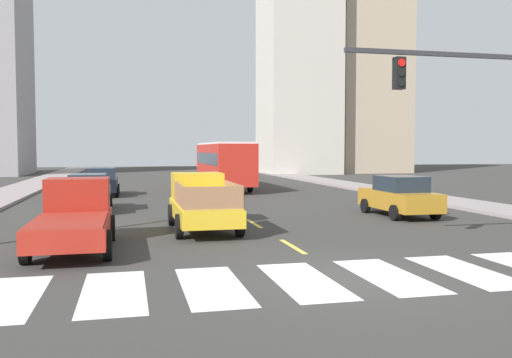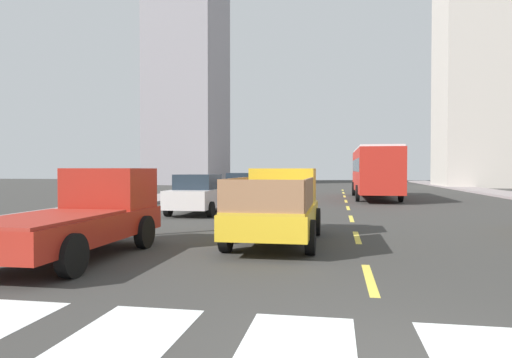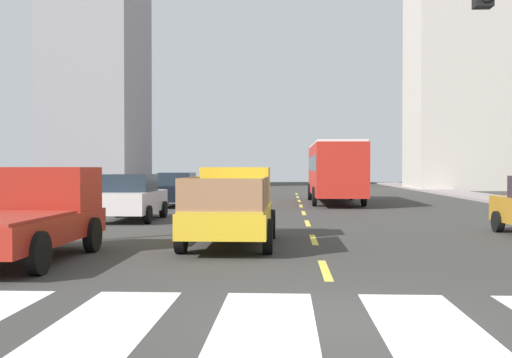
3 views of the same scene
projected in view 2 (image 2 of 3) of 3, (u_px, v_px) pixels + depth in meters
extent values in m
cube|color=gray|center=(116.00, 205.00, 23.90)|extent=(3.04, 110.00, 0.15)
cube|color=#E1C945|center=(370.00, 279.00, 8.04)|extent=(0.16, 2.40, 0.01)
cube|color=#E1C945|center=(357.00, 237.00, 12.96)|extent=(0.16, 2.40, 0.01)
cube|color=#E1C945|center=(351.00, 219.00, 17.88)|extent=(0.16, 2.40, 0.01)
cube|color=#E1C945|center=(348.00, 208.00, 22.81)|extent=(0.16, 2.40, 0.01)
cube|color=#E1C945|center=(346.00, 201.00, 27.73)|extent=(0.16, 2.40, 0.01)
cube|color=#E1C945|center=(344.00, 196.00, 32.65)|extent=(0.16, 2.40, 0.01)
cube|color=#E1C945|center=(343.00, 193.00, 37.58)|extent=(0.16, 2.40, 0.01)
cube|color=#E1C945|center=(343.00, 190.00, 42.50)|extent=(0.16, 2.40, 0.01)
cube|color=gold|center=(276.00, 217.00, 12.00)|extent=(1.96, 5.20, 0.56)
cube|color=gold|center=(284.00, 185.00, 13.66)|extent=(1.84, 1.60, 1.00)
cube|color=#19232D|center=(285.00, 179.00, 14.09)|extent=(1.72, 0.08, 0.56)
cube|color=gold|center=(271.00, 208.00, 11.06)|extent=(1.84, 3.30, 0.06)
cylinder|color=black|center=(251.00, 220.00, 13.71)|extent=(0.22, 0.80, 0.80)
cylinder|color=black|center=(316.00, 222.00, 13.37)|extent=(0.22, 0.80, 0.80)
cylinder|color=black|center=(226.00, 235.00, 10.64)|extent=(0.22, 0.80, 0.80)
cylinder|color=black|center=(310.00, 237.00, 10.30)|extent=(0.22, 0.80, 0.80)
cube|color=#956746|center=(235.00, 192.00, 11.21)|extent=(0.06, 3.17, 0.70)
cube|color=#956746|center=(309.00, 193.00, 10.90)|extent=(0.06, 3.17, 0.70)
cube|color=#956746|center=(261.00, 196.00, 9.49)|extent=(1.80, 0.06, 0.70)
cube|color=maroon|center=(72.00, 228.00, 9.80)|extent=(1.96, 5.20, 0.56)
cube|color=maroon|center=(110.00, 188.00, 11.46)|extent=(1.84, 1.60, 1.00)
cube|color=#19232D|center=(118.00, 181.00, 11.89)|extent=(1.72, 0.08, 0.56)
cube|color=maroon|center=(44.00, 218.00, 8.86)|extent=(1.84, 3.30, 0.06)
cylinder|color=black|center=(72.00, 230.00, 11.51)|extent=(0.22, 0.80, 0.80)
cylinder|color=black|center=(145.00, 232.00, 11.17)|extent=(0.22, 0.80, 0.80)
cylinder|color=black|center=(72.00, 256.00, 8.10)|extent=(0.22, 0.80, 0.80)
cube|color=red|center=(375.00, 171.00, 30.10)|extent=(2.50, 10.80, 2.70)
cube|color=#19232D|center=(375.00, 165.00, 30.09)|extent=(2.52, 9.94, 0.80)
cube|color=silver|center=(375.00, 149.00, 30.07)|extent=(2.40, 10.37, 0.12)
cylinder|color=black|center=(354.00, 189.00, 33.64)|extent=(0.22, 1.00, 1.00)
cylinder|color=black|center=(389.00, 189.00, 33.20)|extent=(0.22, 1.00, 1.00)
cylinder|color=black|center=(358.00, 193.00, 27.42)|extent=(0.22, 1.00, 1.00)
cylinder|color=black|center=(401.00, 194.00, 26.98)|extent=(0.22, 1.00, 1.00)
cube|color=black|center=(243.00, 189.00, 28.12)|extent=(1.80, 4.40, 0.76)
cube|color=#1E2833|center=(242.00, 178.00, 27.95)|extent=(1.58, 2.11, 0.64)
cylinder|color=black|center=(234.00, 194.00, 29.62)|extent=(0.22, 0.64, 0.64)
cylinder|color=black|center=(261.00, 195.00, 29.31)|extent=(0.22, 0.64, 0.64)
cylinder|color=black|center=(223.00, 197.00, 26.94)|extent=(0.22, 0.64, 0.64)
cylinder|color=black|center=(253.00, 197.00, 26.63)|extent=(0.22, 0.64, 0.64)
cube|color=silver|center=(199.00, 198.00, 19.88)|extent=(1.80, 4.40, 0.76)
cube|color=#1E2833|center=(198.00, 182.00, 19.72)|extent=(1.58, 2.11, 0.64)
cylinder|color=black|center=(189.00, 204.00, 21.39)|extent=(0.22, 0.64, 0.64)
cylinder|color=black|center=(227.00, 204.00, 21.07)|extent=(0.22, 0.64, 0.64)
cylinder|color=black|center=(168.00, 209.00, 18.70)|extent=(0.22, 0.64, 0.64)
cylinder|color=black|center=(211.00, 209.00, 18.39)|extent=(0.22, 0.64, 0.64)
cube|color=#BCB3A7|center=(479.00, 53.00, 50.28)|extent=(8.25, 8.46, 29.57)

